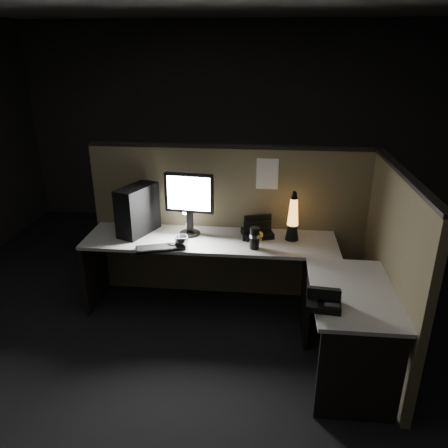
# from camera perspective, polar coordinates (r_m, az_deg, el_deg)

# --- Properties ---
(floor) EXTENTS (6.00, 6.00, 0.00)m
(floor) POSITION_cam_1_polar(r_m,az_deg,el_deg) (3.84, -0.61, -15.74)
(floor) COLOR black
(floor) RESTS_ON ground
(room_shell) EXTENTS (6.00, 6.00, 6.00)m
(room_shell) POSITION_cam_1_polar(r_m,az_deg,el_deg) (3.12, -0.73, 8.43)
(room_shell) COLOR silver
(room_shell) RESTS_ON ground
(partition_back) EXTENTS (2.66, 0.06, 1.50)m
(partition_back) POSITION_cam_1_polar(r_m,az_deg,el_deg) (4.27, 0.73, 0.00)
(partition_back) COLOR brown
(partition_back) RESTS_ON ground
(partition_right) EXTENTS (0.06, 1.66, 1.50)m
(partition_right) POSITION_cam_1_polar(r_m,az_deg,el_deg) (3.64, 20.92, -5.69)
(partition_right) COLOR brown
(partition_right) RESTS_ON ground
(desk) EXTENTS (2.60, 1.60, 0.73)m
(desk) POSITION_cam_1_polar(r_m,az_deg,el_deg) (3.72, 2.55, -6.43)
(desk) COLOR beige
(desk) RESTS_ON ground
(pc_tower) EXTENTS (0.35, 0.47, 0.45)m
(pc_tower) POSITION_cam_1_polar(r_m,az_deg,el_deg) (4.13, -11.21, 1.82)
(pc_tower) COLOR black
(pc_tower) RESTS_ON desk
(monitor) EXTENTS (0.46, 0.19, 0.58)m
(monitor) POSITION_cam_1_polar(r_m,az_deg,el_deg) (3.99, -4.58, 3.40)
(monitor) COLOR black
(monitor) RESTS_ON desk
(keyboard) EXTENTS (0.45, 0.26, 0.02)m
(keyboard) POSITION_cam_1_polar(r_m,az_deg,el_deg) (3.83, -8.30, -3.12)
(keyboard) COLOR black
(keyboard) RESTS_ON desk
(mouse) EXTENTS (0.11, 0.09, 0.04)m
(mouse) POSITION_cam_1_polar(r_m,az_deg,el_deg) (3.85, -6.87, -2.76)
(mouse) COLOR black
(mouse) RESTS_ON desk
(clip_lamp) EXTENTS (0.04, 0.16, 0.21)m
(clip_lamp) POSITION_cam_1_polar(r_m,az_deg,el_deg) (4.19, -4.97, 0.96)
(clip_lamp) COLOR silver
(clip_lamp) RESTS_ON desk
(organizer) EXTENTS (0.32, 0.30, 0.20)m
(organizer) POSITION_cam_1_polar(r_m,az_deg,el_deg) (4.06, 4.38, -0.91)
(organizer) COLOR black
(organizer) RESTS_ON desk
(lava_lamp) EXTENTS (0.12, 0.12, 0.46)m
(lava_lamp) POSITION_cam_1_polar(r_m,az_deg,el_deg) (3.96, 8.98, 0.52)
(lava_lamp) COLOR black
(lava_lamp) RESTS_ON desk
(travel_mug) EXTENTS (0.09, 0.09, 0.20)m
(travel_mug) POSITION_cam_1_polar(r_m,az_deg,el_deg) (3.78, 4.01, -1.84)
(travel_mug) COLOR black
(travel_mug) RESTS_ON desk
(steel_mug) EXTENTS (0.15, 0.15, 0.09)m
(steel_mug) POSITION_cam_1_polar(r_m,az_deg,el_deg) (3.85, -5.54, -2.27)
(steel_mug) COLOR #B6B6BD
(steel_mug) RESTS_ON desk
(figurine) EXTENTS (0.06, 0.06, 0.06)m
(figurine) POSITION_cam_1_polar(r_m,az_deg,el_deg) (3.96, 4.70, -1.41)
(figurine) COLOR yellow
(figurine) RESTS_ON desk
(pinned_paper) EXTENTS (0.20, 0.00, 0.29)m
(pinned_paper) POSITION_cam_1_polar(r_m,az_deg,el_deg) (4.06, 5.68, 6.52)
(pinned_paper) COLOR white
(pinned_paper) RESTS_ON partition_back
(desk_phone) EXTENTS (0.24, 0.25, 0.13)m
(desk_phone) POSITION_cam_1_polar(r_m,az_deg,el_deg) (3.06, 12.82, -9.56)
(desk_phone) COLOR black
(desk_phone) RESTS_ON desk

